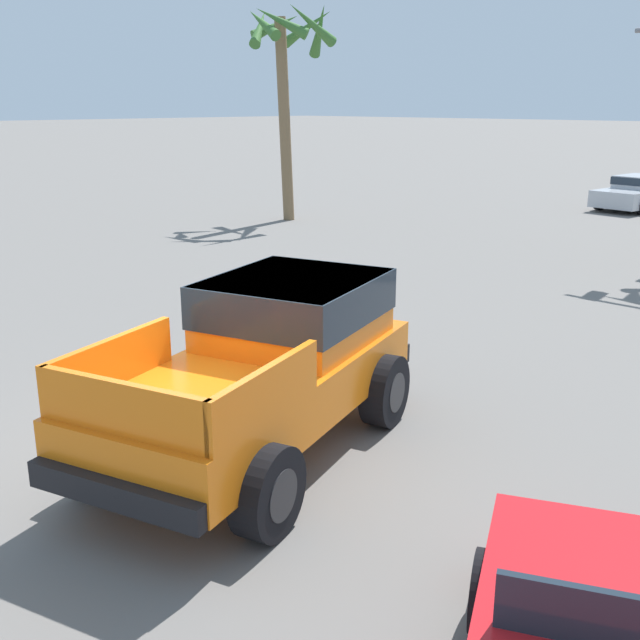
# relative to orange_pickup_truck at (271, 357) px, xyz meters

# --- Properties ---
(ground_plane) EXTENTS (320.00, 320.00, 0.00)m
(ground_plane) POSITION_rel_orange_pickup_truck_xyz_m (-0.32, -0.56, -1.04)
(ground_plane) COLOR slate
(orange_pickup_truck) EXTENTS (3.20, 5.00, 1.83)m
(orange_pickup_truck) POSITION_rel_orange_pickup_truck_xyz_m (0.00, 0.00, 0.00)
(orange_pickup_truck) COLOR orange
(orange_pickup_truck) RESTS_ON ground_plane
(parked_car_silver) EXTENTS (2.15, 4.23, 1.21)m
(parked_car_silver) POSITION_rel_orange_pickup_truck_xyz_m (-4.91, 22.63, -0.42)
(parked_car_silver) COLOR #B7BABF
(parked_car_silver) RESTS_ON ground_plane
(palm_tree_short) EXTENTS (2.75, 2.85, 6.75)m
(palm_tree_short) POSITION_rel_orange_pickup_truck_xyz_m (-12.18, 11.87, 4.08)
(palm_tree_short) COLOR brown
(palm_tree_short) RESTS_ON ground_plane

